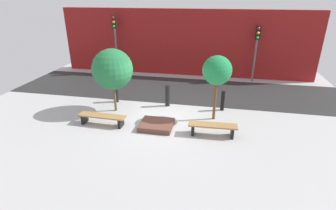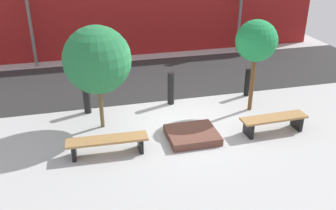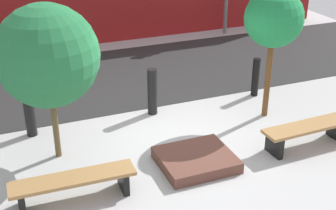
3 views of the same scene
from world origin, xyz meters
The scene contains 13 objects.
ground_plane centered at (0.00, 0.00, 0.00)m, with size 18.00×18.00×0.00m, color #AFAFAF.
road_strip centered at (0.00, 3.76, 0.01)m, with size 18.00×4.22×0.01m, color #292929.
building_facade centered at (0.00, 6.92, 2.07)m, with size 16.20×0.50×4.14m, color maroon.
bench_left centered at (-2.24, -1.04, 0.32)m, with size 2.00×0.50×0.43m.
bench_right centered at (2.24, -1.04, 0.33)m, with size 1.85×0.51×0.46m.
planter_bed centered at (0.00, -0.84, 0.10)m, with size 1.31×1.15×0.21m, color brown.
tree_behind_left_bench centered at (-2.24, 0.40, 1.97)m, with size 1.79×1.79×2.87m.
tree_behind_right_bench centered at (2.24, 0.40, 2.15)m, with size 1.20×1.20×2.77m.
bollard_far_left centered at (-2.60, 1.40, 0.46)m, with size 0.21×0.21×0.93m, color black.
bollard_left centered at (0.00, 1.40, 0.52)m, with size 0.21×0.21×1.04m, color black.
bollard_center centered at (2.60, 1.40, 0.46)m, with size 0.17×0.17×0.92m, color black.
traffic_light_west centered at (-4.37, 6.16, 2.58)m, with size 0.28×0.27×3.74m.
traffic_light_mid_west centered at (4.37, 6.16, 2.30)m, with size 0.28×0.27×3.30m.
Camera 1 is at (2.29, -10.00, 5.05)m, focal length 28.00 mm.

